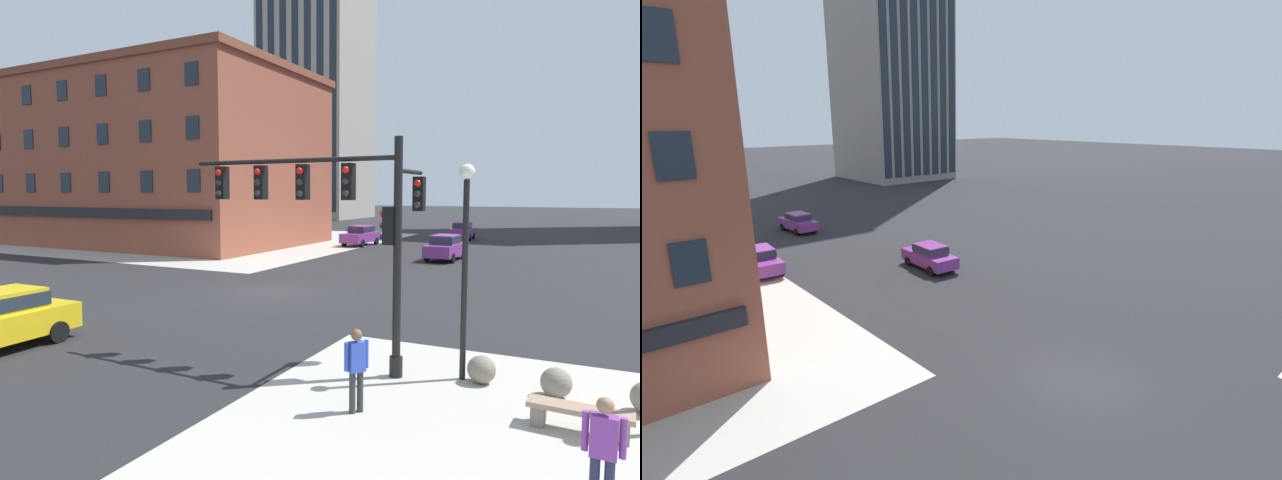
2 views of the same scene
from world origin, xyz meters
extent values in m
plane|color=#262628|center=(0.00, 0.00, 0.00)|extent=(320.00, 320.00, 0.00)
cube|color=#7A3389|center=(1.74, 31.13, 0.70)|extent=(2.02, 4.50, 0.76)
cube|color=#7A3389|center=(1.75, 30.98, 1.38)|extent=(1.62, 2.20, 0.60)
cube|color=#232D38|center=(1.75, 30.98, 1.38)|extent=(1.66, 2.29, 0.40)
cylinder|color=black|center=(0.83, 32.44, 0.32)|extent=(0.26, 0.65, 0.64)
cylinder|color=black|center=(2.50, 32.54, 0.32)|extent=(0.26, 0.65, 0.64)
cylinder|color=black|center=(0.99, 29.72, 0.32)|extent=(0.26, 0.65, 0.64)
cylinder|color=black|center=(2.66, 29.82, 0.32)|extent=(0.26, 0.65, 0.64)
cube|color=#7A3389|center=(-4.72, 21.50, 0.70)|extent=(2.05, 4.51, 0.76)
cube|color=#7A3389|center=(-4.71, 21.65, 1.38)|extent=(1.63, 2.21, 0.60)
cube|color=#232D38|center=(-4.71, 21.65, 1.38)|extent=(1.67, 2.30, 0.40)
cylinder|color=black|center=(-3.98, 20.09, 0.32)|extent=(0.26, 0.65, 0.64)
cylinder|color=black|center=(-5.65, 20.20, 0.32)|extent=(0.26, 0.65, 0.64)
cylinder|color=black|center=(-3.80, 22.81, 0.32)|extent=(0.26, 0.65, 0.64)
cylinder|color=black|center=(-5.47, 22.92, 0.32)|extent=(0.26, 0.65, 0.64)
cube|color=#7A3389|center=(4.13, 14.96, 0.70)|extent=(2.00, 4.49, 0.76)
cube|color=#7A3389|center=(4.12, 14.81, 1.38)|extent=(1.61, 2.19, 0.60)
cube|color=#232D38|center=(4.12, 14.81, 1.38)|extent=(1.65, 2.28, 0.40)
cylinder|color=black|center=(3.37, 16.37, 0.32)|extent=(0.26, 0.65, 0.64)
cylinder|color=black|center=(5.04, 16.27, 0.32)|extent=(0.26, 0.65, 0.64)
cylinder|color=black|center=(3.22, 13.64, 0.32)|extent=(0.26, 0.65, 0.64)
cylinder|color=black|center=(4.88, 13.55, 0.32)|extent=(0.26, 0.65, 0.64)
cube|color=#1E2833|center=(-11.11, 7.96, 5.24)|extent=(1.10, 0.08, 1.50)
cube|color=#1E2833|center=(-11.11, 7.96, 8.73)|extent=(1.10, 0.08, 1.50)
cube|color=#1E2833|center=(-11.11, 7.96, 12.23)|extent=(1.10, 0.08, 1.50)
cube|color=gray|center=(30.05, 58.33, 26.98)|extent=(14.26, 15.72, 53.97)
cube|color=#1E2833|center=(34.50, 50.42, 26.98)|extent=(1.20, 0.10, 51.81)
cube|color=#1E2833|center=(36.28, 50.42, 26.98)|extent=(1.20, 0.10, 51.81)
camera|label=1|loc=(12.58, -19.87, 4.42)|focal=29.83mm
camera|label=2|loc=(-14.05, -8.91, 9.88)|focal=25.99mm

